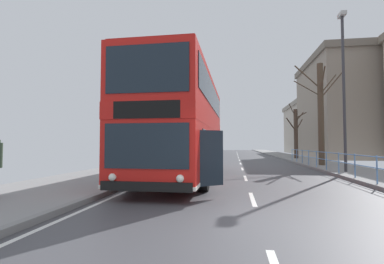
{
  "coord_description": "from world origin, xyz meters",
  "views": [
    {
      "loc": [
        -0.5,
        -5.37,
        1.51
      ],
      "look_at": [
        -2.21,
        5.97,
        2.03
      ],
      "focal_mm": 26.08,
      "sensor_mm": 36.0,
      "label": 1
    }
  ],
  "objects_px": {
    "street_lamp_far_side": "(344,79)",
    "background_building_02": "(329,128)",
    "double_decker_bus_main": "(184,126)",
    "background_building_00": "(358,107)",
    "bare_tree_far_00": "(296,132)",
    "bare_tree_far_01": "(321,112)"
  },
  "relations": [
    {
      "from": "double_decker_bus_main",
      "to": "street_lamp_far_side",
      "type": "distance_m",
      "value": 8.77
    },
    {
      "from": "street_lamp_far_side",
      "to": "background_building_00",
      "type": "xyz_separation_m",
      "value": [
        8.49,
        19.11,
        0.9
      ]
    },
    {
      "from": "double_decker_bus_main",
      "to": "bare_tree_far_01",
      "type": "height_order",
      "value": "bare_tree_far_01"
    },
    {
      "from": "background_building_02",
      "to": "bare_tree_far_01",
      "type": "bearing_deg",
      "value": -108.49
    },
    {
      "from": "double_decker_bus_main",
      "to": "background_building_00",
      "type": "distance_m",
      "value": 27.82
    },
    {
      "from": "bare_tree_far_00",
      "to": "street_lamp_far_side",
      "type": "bearing_deg",
      "value": -92.23
    },
    {
      "from": "street_lamp_far_side",
      "to": "bare_tree_far_01",
      "type": "xyz_separation_m",
      "value": [
        0.19,
        4.53,
        -1.13
      ]
    },
    {
      "from": "street_lamp_far_side",
      "to": "bare_tree_far_00",
      "type": "bearing_deg",
      "value": 87.77
    },
    {
      "from": "double_decker_bus_main",
      "to": "bare_tree_far_00",
      "type": "height_order",
      "value": "bare_tree_far_00"
    },
    {
      "from": "bare_tree_far_01",
      "to": "bare_tree_far_00",
      "type": "bearing_deg",
      "value": 87.83
    },
    {
      "from": "bare_tree_far_00",
      "to": "background_building_02",
      "type": "relative_size",
      "value": 0.34
    },
    {
      "from": "street_lamp_far_side",
      "to": "background_building_02",
      "type": "xyz_separation_m",
      "value": [
        9.84,
        33.39,
        -0.59
      ]
    },
    {
      "from": "background_building_00",
      "to": "background_building_02",
      "type": "relative_size",
      "value": 0.83
    },
    {
      "from": "double_decker_bus_main",
      "to": "background_building_00",
      "type": "height_order",
      "value": "background_building_00"
    },
    {
      "from": "double_decker_bus_main",
      "to": "background_building_02",
      "type": "bearing_deg",
      "value": 64.35
    },
    {
      "from": "double_decker_bus_main",
      "to": "bare_tree_far_01",
      "type": "bearing_deg",
      "value": 44.37
    },
    {
      "from": "background_building_02",
      "to": "double_decker_bus_main",
      "type": "bearing_deg",
      "value": -115.65
    },
    {
      "from": "double_decker_bus_main",
      "to": "background_building_02",
      "type": "height_order",
      "value": "background_building_02"
    },
    {
      "from": "bare_tree_far_00",
      "to": "bare_tree_far_01",
      "type": "distance_m",
      "value": 9.41
    },
    {
      "from": "bare_tree_far_00",
      "to": "background_building_00",
      "type": "relative_size",
      "value": 0.41
    },
    {
      "from": "background_building_02",
      "to": "street_lamp_far_side",
      "type": "bearing_deg",
      "value": -106.41
    },
    {
      "from": "bare_tree_far_01",
      "to": "background_building_00",
      "type": "height_order",
      "value": "background_building_00"
    }
  ]
}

